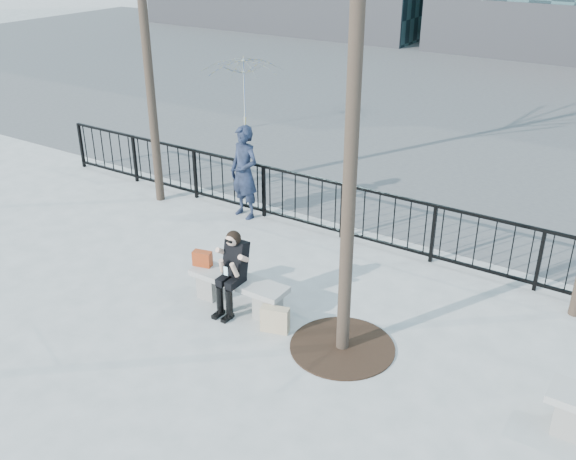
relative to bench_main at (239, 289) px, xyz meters
The scene contains 10 objects.
ground 0.30m from the bench_main, ahead, with size 120.00×120.00×0.00m, color gray.
street_surface 15.00m from the bench_main, 90.00° to the left, with size 60.00×23.00×0.01m, color #474747.
railing 3.01m from the bench_main, 90.00° to the left, with size 14.00×0.06×1.10m.
tree_grate 1.92m from the bench_main, ahead, with size 1.50×1.50×0.02m, color black.
bench_main is the anchor object (origin of this frame).
seated_woman 0.40m from the bench_main, 90.00° to the right, with size 0.50×0.64×1.34m.
handbag 0.79m from the bench_main, behind, with size 0.30×0.14×0.25m, color #9C3413.
shopping_bag 0.91m from the bench_main, 17.66° to the right, with size 0.42×0.15×0.40m, color beige.
standing_man 3.46m from the bench_main, 124.52° to the left, with size 0.69×0.46×1.90m, color black.
vendor_umbrella 9.56m from the bench_main, 125.92° to the left, with size 2.27×2.31×2.08m, color gold.
Camera 1 is at (5.30, -6.81, 5.49)m, focal length 40.00 mm.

